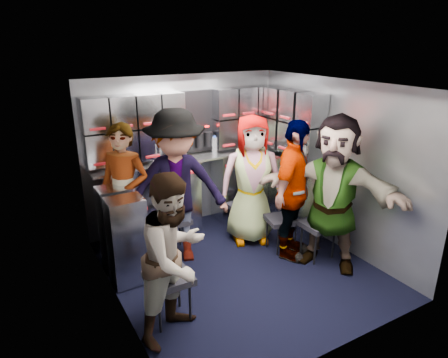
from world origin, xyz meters
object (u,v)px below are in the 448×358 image
jump_seat_near_left (169,280)px  attendant_arc_c (251,180)px  attendant_arc_b (177,188)px  jump_seat_mid_right (282,221)px  attendant_arc_e (333,193)px  jump_seat_mid_left (172,221)px  attendant_standing (125,195)px  jump_seat_near_right (319,226)px  attendant_arc_d (293,191)px  attendant_arc_a (175,257)px  jump_seat_center (243,208)px

jump_seat_near_left → attendant_arc_c: bearing=32.1°
attendant_arc_b → attendant_arc_c: size_ratio=1.10×
jump_seat_near_left → jump_seat_mid_right: 1.83m
attendant_arc_e → jump_seat_mid_left: bearing=-159.9°
attendant_arc_b → attendant_arc_c: bearing=17.3°
attendant_arc_b → attendant_standing: bearing=169.9°
attendant_standing → attendant_arc_b: attendant_arc_b is taller
jump_seat_near_right → jump_seat_mid_left: bearing=146.4°
attendant_arc_c → attendant_arc_d: 0.62m
jump_seat_near_left → attendant_arc_e: bearing=0.1°
jump_seat_near_left → jump_seat_mid_right: (1.75, 0.56, -0.04)m
jump_seat_mid_left → attendant_arc_a: (-0.53, -1.35, 0.34)m
jump_seat_mid_left → attendant_arc_d: (1.22, -0.78, 0.43)m
jump_seat_near_left → jump_seat_center: size_ratio=1.11×
jump_seat_center → jump_seat_near_left: bearing=-143.4°
jump_seat_mid_left → jump_seat_center: (1.03, -0.01, -0.04)m
jump_seat_near_left → attendant_standing: size_ratio=0.29×
jump_seat_mid_right → attendant_standing: size_ratio=0.26×
attendant_arc_b → jump_seat_mid_right: bearing=-1.2°
attendant_arc_d → jump_seat_near_left: bearing=158.9°
jump_seat_mid_left → attendant_arc_a: bearing=-111.4°
jump_seat_mid_right → jump_seat_near_right: bearing=-55.5°
attendant_arc_e → attendant_arc_b: bearing=-155.3°
jump_seat_center → attendant_arc_c: size_ratio=0.26×
jump_seat_center → attendant_arc_d: bearing=-76.0°
jump_seat_center → attendant_standing: attendant_standing is taller
jump_seat_mid_left → jump_seat_center: jump_seat_mid_left is taller
jump_seat_near_left → attendant_arc_b: (0.53, 0.99, 0.49)m
jump_seat_center → attendant_standing: (-1.55, 0.11, 0.45)m
attendant_arc_d → jump_seat_near_right: bearing=-70.8°
jump_seat_mid_right → attendant_arc_e: size_ratio=0.24×
attendant_standing → attendant_arc_d: 1.96m
jump_seat_mid_right → attendant_arc_e: bearing=-65.0°
jump_seat_center → attendant_standing: size_ratio=0.26×
jump_seat_center → attendant_arc_a: size_ratio=0.28×
jump_seat_near_left → jump_seat_mid_left: (0.53, 1.17, -0.01)m
jump_seat_near_right → attendant_arc_b: (-1.48, 0.80, 0.51)m
jump_seat_mid_left → jump_seat_mid_right: 1.36m
jump_seat_mid_left → attendant_standing: attendant_standing is taller
jump_seat_near_left → jump_seat_mid_right: size_ratio=1.11×
attendant_arc_d → attendant_arc_c: bearing=74.6°
attendant_arc_c → jump_seat_mid_right: bearing=-42.3°
attendant_standing → attendant_arc_a: 1.45m
jump_seat_mid_left → attendant_arc_d: attendant_arc_d is taller
jump_seat_center → attendant_arc_c: 0.49m
attendant_arc_c → attendant_arc_b: bearing=-158.0°
jump_seat_near_left → jump_seat_mid_right: bearing=17.9°
attendant_arc_d → attendant_arc_e: bearing=-88.9°
jump_seat_near_left → attendant_arc_b: size_ratio=0.26×
jump_seat_mid_right → attendant_arc_b: bearing=160.9°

